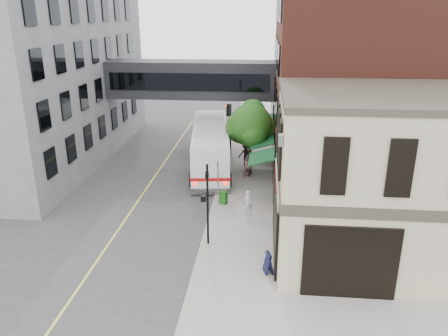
% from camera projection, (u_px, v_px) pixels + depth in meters
% --- Properties ---
extents(ground, '(120.00, 120.00, 0.00)m').
position_uv_depth(ground, '(195.00, 266.00, 21.62)').
color(ground, '#38383A').
rests_on(ground, ground).
extents(sidewalk_main, '(4.00, 60.00, 0.15)m').
position_uv_depth(sidewalk_main, '(248.00, 169.00, 34.53)').
color(sidewalk_main, gray).
rests_on(sidewalk_main, ground).
extents(corner_building, '(10.19, 8.12, 8.45)m').
position_uv_depth(corner_building, '(381.00, 178.00, 21.27)').
color(corner_building, beige).
rests_on(corner_building, ground).
extents(brick_building, '(13.76, 18.00, 14.00)m').
position_uv_depth(brick_building, '(357.00, 81.00, 32.41)').
color(brick_building, '#58251B').
rests_on(brick_building, ground).
extents(opposite_building, '(14.00, 24.00, 14.00)m').
position_uv_depth(opposite_building, '(19.00, 74.00, 35.74)').
color(opposite_building, slate).
rests_on(opposite_building, ground).
extents(skyway_bridge, '(14.00, 3.18, 3.00)m').
position_uv_depth(skyway_bridge, '(191.00, 79.00, 36.54)').
color(skyway_bridge, black).
rests_on(skyway_bridge, ground).
extents(traffic_signal_near, '(0.44, 0.22, 4.60)m').
position_uv_depth(traffic_signal_near, '(207.00, 195.00, 22.45)').
color(traffic_signal_near, black).
rests_on(traffic_signal_near, sidewalk_main).
extents(traffic_signal_far, '(0.53, 0.28, 4.50)m').
position_uv_depth(traffic_signal_far, '(229.00, 120.00, 36.39)').
color(traffic_signal_far, black).
rests_on(traffic_signal_far, sidewalk_main).
extents(street_sign_pole, '(0.08, 0.75, 3.00)m').
position_uv_depth(street_sign_pole, '(218.00, 179.00, 27.48)').
color(street_sign_pole, gray).
rests_on(street_sign_pole, sidewalk_main).
extents(street_tree, '(3.80, 3.20, 5.60)m').
position_uv_depth(street_tree, '(251.00, 125.00, 32.48)').
color(street_tree, '#382619').
rests_on(street_tree, sidewalk_main).
extents(lane_marking, '(0.12, 40.00, 0.01)m').
position_uv_depth(lane_marking, '(148.00, 186.00, 31.43)').
color(lane_marking, '#D8CC4C').
rests_on(lane_marking, ground).
extents(bus, '(4.20, 12.48, 3.29)m').
position_uv_depth(bus, '(210.00, 145.00, 34.80)').
color(bus, white).
rests_on(bus, ground).
extents(pedestrian_a, '(0.65, 0.52, 1.56)m').
position_uv_depth(pedestrian_a, '(248.00, 203.00, 26.43)').
color(pedestrian_a, beige).
rests_on(pedestrian_a, sidewalk_main).
extents(pedestrian_b, '(1.09, 1.02, 1.80)m').
position_uv_depth(pedestrian_b, '(249.00, 166.00, 32.36)').
color(pedestrian_b, '#C17D88').
rests_on(pedestrian_b, sidewalk_main).
extents(pedestrian_c, '(1.29, 0.85, 1.87)m').
position_uv_depth(pedestrian_c, '(246.00, 154.00, 34.89)').
color(pedestrian_c, black).
rests_on(pedestrian_c, sidewalk_main).
extents(newspaper_box, '(0.53, 0.51, 0.84)m').
position_uv_depth(newspaper_box, '(224.00, 197.00, 28.10)').
color(newspaper_box, '#185613').
rests_on(newspaper_box, sidewalk_main).
extents(sandwich_board, '(0.53, 0.66, 1.03)m').
position_uv_depth(sandwich_board, '(268.00, 263.00, 20.62)').
color(sandwich_board, black).
rests_on(sandwich_board, sidewalk_main).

